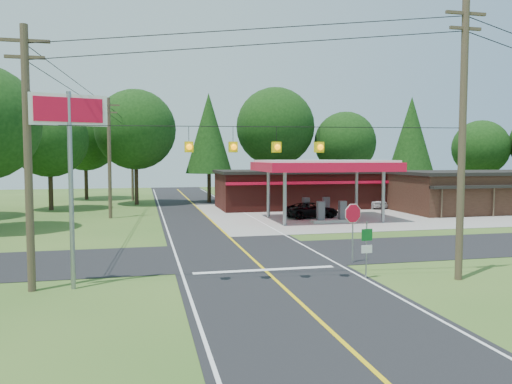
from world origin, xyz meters
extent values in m
plane|color=#32591F|center=(0.00, 0.00, 0.00)|extent=(120.00, 120.00, 0.00)
cube|color=black|center=(0.00, 0.00, 0.01)|extent=(8.00, 120.00, 0.02)
cube|color=black|center=(0.00, 0.00, 0.01)|extent=(70.00, 7.00, 0.02)
cube|color=yellow|center=(0.00, 0.00, 0.03)|extent=(0.15, 110.00, 0.00)
cylinder|color=gray|center=(5.00, 10.50, 2.10)|extent=(0.28, 0.28, 4.20)
cylinder|color=gray|center=(5.00, 15.50, 2.10)|extent=(0.28, 0.28, 4.20)
cylinder|color=gray|center=(13.00, 10.50, 2.10)|extent=(0.28, 0.28, 4.20)
cylinder|color=gray|center=(13.00, 15.50, 2.10)|extent=(0.28, 0.28, 4.20)
cube|color=red|center=(9.00, 13.00, 4.35)|extent=(10.60, 7.40, 0.70)
cube|color=white|center=(9.00, 13.00, 4.75)|extent=(10.00, 7.00, 0.25)
cube|color=#9E9B93|center=(9.00, 11.20, 0.13)|extent=(3.20, 0.90, 0.22)
cube|color=#3F3F44|center=(8.10, 11.20, 0.95)|extent=(0.55, 0.45, 1.50)
cube|color=#3F3F44|center=(9.90, 11.20, 0.95)|extent=(0.55, 0.45, 1.50)
cube|color=#9E9B93|center=(9.00, 14.80, 0.13)|extent=(3.20, 0.90, 0.22)
cube|color=#3F3F44|center=(8.10, 14.80, 0.95)|extent=(0.55, 0.45, 1.50)
cube|color=#3F3F44|center=(9.90, 14.80, 0.95)|extent=(0.55, 0.45, 1.50)
cube|color=#4E1A16|center=(10.00, 23.00, 1.75)|extent=(16.00, 7.00, 3.50)
cube|color=black|center=(10.00, 23.00, 3.65)|extent=(16.40, 7.40, 0.30)
cube|color=red|center=(10.00, 19.40, 2.70)|extent=(16.00, 0.50, 0.25)
cube|color=#331C15|center=(28.00, 16.00, 1.75)|extent=(20.00, 8.00, 3.50)
cube|color=black|center=(28.00, 16.00, 3.65)|extent=(20.40, 8.40, 0.30)
cylinder|color=#473828|center=(7.50, -7.00, 5.75)|extent=(0.30, 0.30, 11.50)
cube|color=#473828|center=(7.50, -7.00, 10.90)|extent=(1.80, 0.12, 0.12)
cube|color=#473828|center=(7.50, -7.00, 10.30)|extent=(1.40, 0.12, 0.12)
cylinder|color=#473828|center=(-9.50, -5.00, 5.00)|extent=(0.30, 0.30, 10.00)
cube|color=#473828|center=(-9.50, -5.00, 9.40)|extent=(1.80, 0.12, 0.12)
cube|color=#473828|center=(-9.50, -5.00, 8.80)|extent=(1.40, 0.12, 0.12)
cylinder|color=#473828|center=(-8.00, 18.00, 5.00)|extent=(0.30, 0.30, 10.00)
cube|color=#473828|center=(-8.00, 18.00, 9.40)|extent=(1.80, 0.12, 0.12)
cube|color=#473828|center=(-8.00, 18.00, 8.80)|extent=(1.40, 0.12, 0.12)
cylinder|color=#473828|center=(-6.50, 35.00, 4.75)|extent=(0.30, 0.30, 9.50)
cube|color=yellow|center=(-3.55, -5.70, 5.50)|extent=(0.32, 0.32, 0.42)
cube|color=yellow|center=(-1.85, -5.90, 5.50)|extent=(0.32, 0.32, 0.42)
cube|color=yellow|center=(-0.15, -6.10, 5.50)|extent=(0.32, 0.32, 0.42)
cube|color=yellow|center=(1.55, -6.30, 5.50)|extent=(0.32, 0.32, 0.42)
cylinder|color=#332316|center=(-14.00, 26.00, 1.98)|extent=(0.44, 0.44, 3.96)
sphere|color=black|center=(-14.00, 26.00, 6.82)|extent=(7.26, 7.26, 7.26)
cylinder|color=#332316|center=(-6.00, 30.00, 2.34)|extent=(0.44, 0.44, 4.68)
sphere|color=black|center=(-6.00, 30.00, 8.06)|extent=(8.58, 8.58, 8.58)
cylinder|color=#332316|center=(2.00, 31.00, 2.16)|extent=(0.44, 0.44, 4.32)
cone|color=black|center=(2.00, 31.00, 7.80)|extent=(5.28, 5.28, 9.00)
cylinder|color=#332316|center=(10.00, 32.00, 2.52)|extent=(0.44, 0.44, 5.04)
sphere|color=black|center=(10.00, 32.00, 8.68)|extent=(9.24, 9.24, 9.24)
cylinder|color=#332316|center=(18.00, 30.00, 1.98)|extent=(0.44, 0.44, 3.96)
sphere|color=black|center=(18.00, 30.00, 6.82)|extent=(7.26, 7.26, 7.26)
cylinder|color=#332316|center=(26.00, 29.00, 2.16)|extent=(0.44, 0.44, 4.32)
cone|color=black|center=(26.00, 29.00, 7.80)|extent=(5.28, 5.28, 9.00)
cylinder|color=#332316|center=(34.00, 27.00, 1.80)|extent=(0.44, 0.44, 3.60)
sphere|color=black|center=(34.00, 27.00, 6.20)|extent=(6.60, 6.60, 6.60)
cylinder|color=#332316|center=(-12.00, 38.00, 2.16)|extent=(0.44, 0.44, 4.32)
sphere|color=black|center=(-12.00, 38.00, 7.44)|extent=(7.92, 7.92, 7.92)
imported|color=black|center=(8.50, 14.50, 0.64)|extent=(5.16, 5.16, 1.28)
imported|color=white|center=(17.00, 21.00, 0.71)|extent=(4.61, 4.61, 1.41)
cylinder|color=gray|center=(-8.00, -5.00, 3.80)|extent=(0.18, 0.18, 7.59)
cube|color=white|center=(-8.00, -5.00, 6.90)|extent=(2.74, 0.81, 1.19)
cube|color=red|center=(-8.00, -5.05, 6.90)|extent=(2.41, 0.70, 0.92)
cylinder|color=gray|center=(4.50, -3.00, 1.36)|extent=(0.07, 0.07, 2.72)
cylinder|color=gray|center=(3.80, -6.00, 1.21)|extent=(0.06, 0.06, 2.42)
cube|color=#0C591E|center=(3.80, -6.04, 1.87)|extent=(0.50, 0.07, 0.50)
cube|color=white|center=(3.80, -6.04, 1.26)|extent=(0.50, 0.07, 0.33)
camera|label=1|loc=(-5.30, -25.15, 5.11)|focal=35.00mm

